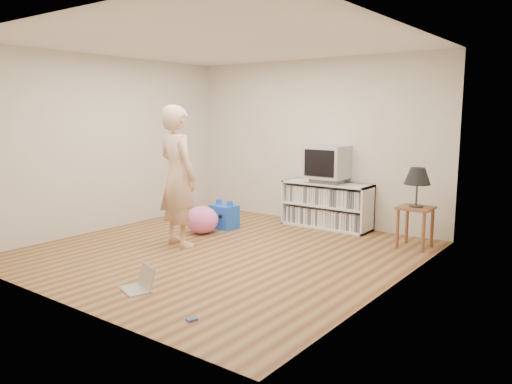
{
  "coord_description": "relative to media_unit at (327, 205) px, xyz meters",
  "views": [
    {
      "loc": [
        4.07,
        -4.72,
        1.77
      ],
      "look_at": [
        0.24,
        0.4,
        0.75
      ],
      "focal_mm": 35.0,
      "sensor_mm": 36.0,
      "label": 1
    }
  ],
  "objects": [
    {
      "name": "ground",
      "position": [
        -0.39,
        -2.04,
        -0.35
      ],
      "size": [
        4.5,
        4.5,
        0.0
      ],
      "primitive_type": "plane",
      "color": "brown",
      "rests_on": "ground"
    },
    {
      "name": "walls",
      "position": [
        -0.39,
        -2.04,
        0.95
      ],
      "size": [
        4.52,
        4.52,
        2.6
      ],
      "color": "silver",
      "rests_on": "ground"
    },
    {
      "name": "ceiling",
      "position": [
        -0.39,
        -2.04,
        2.25
      ],
      "size": [
        4.5,
        4.5,
        0.01
      ],
      "primitive_type": "cube",
      "color": "white",
      "rests_on": "walls"
    },
    {
      "name": "media_unit",
      "position": [
        0.0,
        0.0,
        0.0
      ],
      "size": [
        1.4,
        0.45,
        0.7
      ],
      "color": "white",
      "rests_on": "ground"
    },
    {
      "name": "dvd_deck",
      "position": [
        0.0,
        -0.02,
        0.39
      ],
      "size": [
        0.45,
        0.35,
        0.07
      ],
      "primitive_type": "cube",
      "color": "gray",
      "rests_on": "media_unit"
    },
    {
      "name": "crt_tv",
      "position": [
        0.0,
        -0.02,
        0.67
      ],
      "size": [
        0.6,
        0.53,
        0.5
      ],
      "color": "#ACACB1",
      "rests_on": "dvd_deck"
    },
    {
      "name": "side_table",
      "position": [
        1.52,
        -0.39,
        0.07
      ],
      "size": [
        0.42,
        0.42,
        0.55
      ],
      "color": "brown",
      "rests_on": "ground"
    },
    {
      "name": "table_lamp",
      "position": [
        1.52,
        -0.39,
        0.59
      ],
      "size": [
        0.34,
        0.34,
        0.52
      ],
      "color": "#333333",
      "rests_on": "side_table"
    },
    {
      "name": "person",
      "position": [
        -1.06,
        -2.15,
        0.58
      ],
      "size": [
        0.76,
        0.58,
        1.87
      ],
      "primitive_type": "imported",
      "rotation": [
        0.0,
        0.0,
        2.93
      ],
      "color": "beige",
      "rests_on": "ground"
    },
    {
      "name": "laptop",
      "position": [
        -0.14,
        -3.59,
        -0.29
      ],
      "size": [
        0.42,
        0.38,
        0.24
      ],
      "rotation": [
        0.0,
        0.0,
        -0.35
      ],
      "color": "silver",
      "rests_on": "ground"
    },
    {
      "name": "playing_cards",
      "position": [
        0.8,
        -3.84,
        -0.34
      ],
      "size": [
        0.09,
        0.1,
        0.02
      ],
      "primitive_type": "cube",
      "rotation": [
        0.0,
        0.0,
        -0.28
      ],
      "color": "#3E5BA6",
      "rests_on": "ground"
    },
    {
      "name": "plush_blue",
      "position": [
        -1.23,
        -1.02,
        -0.16
      ],
      "size": [
        0.4,
        0.35,
        0.44
      ],
      "rotation": [
        0.0,
        0.0,
        -0.08
      ],
      "color": "blue",
      "rests_on": "ground"
    },
    {
      "name": "plush_pink",
      "position": [
        -1.27,
        -1.48,
        -0.15
      ],
      "size": [
        0.51,
        0.51,
        0.4
      ],
      "primitive_type": "ellipsoid",
      "rotation": [
        0.0,
        0.0,
        -0.06
      ],
      "color": "pink",
      "rests_on": "ground"
    }
  ]
}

